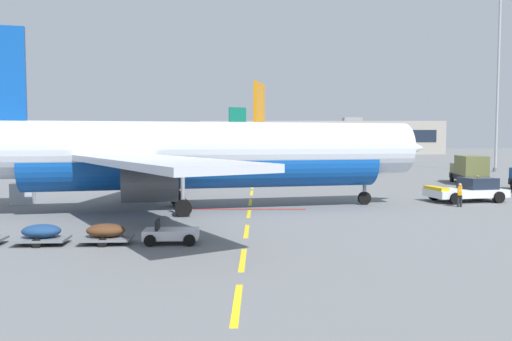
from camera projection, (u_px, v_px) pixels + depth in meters
ground at (459, 186)px, 53.61m from camera, size 400.00×400.00×0.00m
apron_paint_markings at (252, 187)px, 52.18m from camera, size 8.00×97.53×0.01m
airliner_foreground at (200, 154)px, 35.26m from camera, size 34.54×33.74×12.20m
pushback_tug at (468, 190)px, 40.15m from camera, size 6.48×4.20×2.08m
airliner_mid_left at (281, 146)px, 76.59m from camera, size 33.07×33.96×12.04m
airliner_far_center at (184, 142)px, 118.60m from camera, size 34.60×32.83×12.67m
catering_truck at (469, 169)px, 55.61m from camera, size 3.34×7.25×3.14m
baggage_train at (74, 233)px, 23.88m from camera, size 11.67×2.24×1.14m
ground_crew_worker at (460, 193)px, 36.91m from camera, size 0.49×0.56×1.75m
uld_cargo_container at (23, 194)px, 38.66m from camera, size 1.94×1.91×1.60m
apron_light_mast_far at (499, 55)px, 75.13m from camera, size 1.80×1.80×28.42m
terminal_satellite at (318, 138)px, 170.89m from camera, size 76.89×27.30×12.08m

